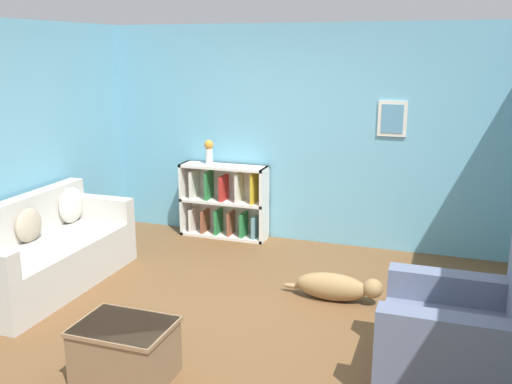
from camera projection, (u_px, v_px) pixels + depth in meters
ground_plane at (241, 317)px, 5.06m from camera, size 14.00×14.00×0.00m
wall_back at (306, 136)px, 6.80m from camera, size 5.60×0.13×2.60m
couch at (43, 254)px, 5.64m from camera, size 0.81×1.95×0.88m
bookshelf at (225, 202)px, 7.14m from camera, size 1.10×0.30×0.92m
recliner_chair at (465, 340)px, 3.95m from camera, size 1.02×0.93×1.02m
coffee_table at (125, 350)px, 4.07m from camera, size 0.68×0.51×0.43m
dog at (336, 287)px, 5.37m from camera, size 0.97×0.24×0.26m
vase at (209, 151)px, 7.02m from camera, size 0.11×0.11×0.30m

